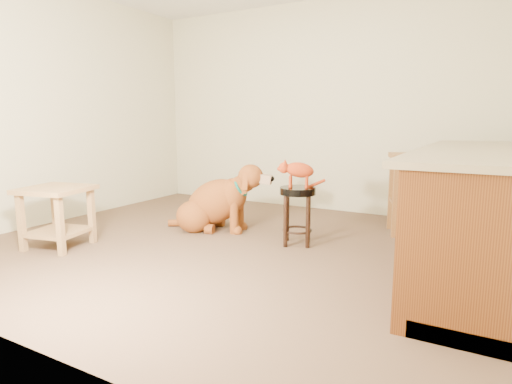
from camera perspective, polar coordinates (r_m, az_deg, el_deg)
The scene contains 8 objects.
floor at distance 3.97m, azimuth -3.60°, elevation -7.20°, with size 4.50×4.00×0.01m, color brown.
room_shell at distance 3.84m, azimuth -3.87°, elevation 17.51°, with size 4.54×4.04×2.62m.
cabinet_run at distance 3.56m, azimuth 26.65°, elevation -2.89°, with size 0.70×2.56×0.94m.
padded_stool at distance 3.95m, azimuth 5.55°, elevation -1.61°, with size 0.36×0.36×0.54m.
wood_stool at distance 4.58m, azimuth 20.02°, elevation -0.06°, with size 0.56×0.56×0.81m.
side_table at distance 4.25m, azimuth -25.02°, elevation -1.92°, with size 0.64×0.64×0.55m.
golden_retriever at distance 4.49m, azimuth -5.40°, elevation -1.55°, with size 1.16×0.66×0.75m.
tabby_kitten at distance 3.90m, azimuth 5.47°, elevation 2.83°, with size 0.39×0.28×0.28m.
Camera 1 is at (2.07, -3.19, 1.15)m, focal length 30.00 mm.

